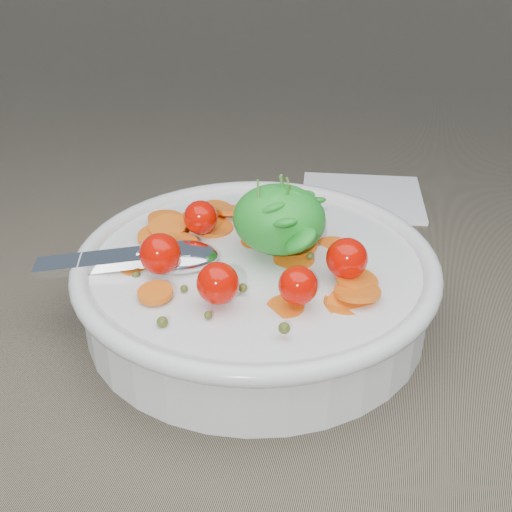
# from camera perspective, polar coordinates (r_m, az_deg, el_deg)

# --- Properties ---
(ground) EXTENTS (6.00, 6.00, 0.00)m
(ground) POSITION_cam_1_polar(r_m,az_deg,el_deg) (0.54, -1.83, -5.61)
(ground) COLOR #726651
(ground) RESTS_ON ground
(bowl) EXTENTS (0.32, 0.29, 0.12)m
(bowl) POSITION_cam_1_polar(r_m,az_deg,el_deg) (0.53, -0.01, -2.18)
(bowl) COLOR silver
(bowl) RESTS_ON ground
(napkin) EXTENTS (0.15, 0.14, 0.01)m
(napkin) POSITION_cam_1_polar(r_m,az_deg,el_deg) (0.75, 9.38, 5.19)
(napkin) COLOR white
(napkin) RESTS_ON ground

